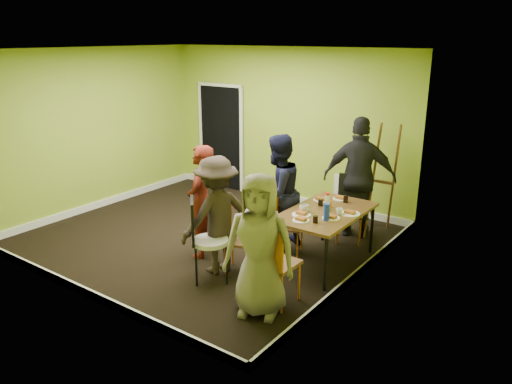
# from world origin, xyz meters

# --- Properties ---
(ground) EXTENTS (5.00, 5.00, 0.00)m
(ground) POSITION_xyz_m (0.00, 0.00, 0.00)
(ground) COLOR black
(ground) RESTS_ON ground
(room_walls) EXTENTS (5.04, 4.54, 2.82)m
(room_walls) POSITION_xyz_m (-0.02, 0.04, 0.99)
(room_walls) COLOR #90AC2C
(room_walls) RESTS_ON ground
(dining_table) EXTENTS (0.90, 1.50, 0.75)m
(dining_table) POSITION_xyz_m (1.91, 0.26, 0.70)
(dining_table) COLOR black
(dining_table) RESTS_ON ground
(chair_left_far) EXTENTS (0.45, 0.45, 0.86)m
(chair_left_far) POSITION_xyz_m (1.29, 0.23, 0.48)
(chair_left_far) COLOR orange
(chair_left_far) RESTS_ON ground
(chair_left_near) EXTENTS (0.48, 0.48, 0.89)m
(chair_left_near) POSITION_xyz_m (1.06, -0.62, 0.50)
(chair_left_near) COLOR orange
(chair_left_near) RESTS_ON ground
(chair_back_end) EXTENTS (0.55, 0.59, 0.99)m
(chair_back_end) POSITION_xyz_m (1.80, 1.31, 0.70)
(chair_back_end) COLOR orange
(chair_back_end) RESTS_ON ground
(chair_front_end) EXTENTS (0.44, 0.44, 1.05)m
(chair_front_end) POSITION_xyz_m (1.97, -1.08, 0.59)
(chair_front_end) COLOR orange
(chair_front_end) RESTS_ON ground
(chair_bentwood) EXTENTS (0.59, 0.59, 1.07)m
(chair_bentwood) POSITION_xyz_m (0.91, -1.05, 0.59)
(chair_bentwood) COLOR black
(chair_bentwood) RESTS_ON ground
(easel) EXTENTS (0.71, 0.67, 1.77)m
(easel) POSITION_xyz_m (2.02, 1.72, 0.88)
(easel) COLOR brown
(easel) RESTS_ON ground
(plate_near_left) EXTENTS (0.21, 0.21, 0.01)m
(plate_near_left) POSITION_xyz_m (1.65, 0.60, 0.76)
(plate_near_left) COLOR white
(plate_near_left) RESTS_ON dining_table
(plate_near_right) EXTENTS (0.25, 0.25, 0.01)m
(plate_near_right) POSITION_xyz_m (1.73, -0.07, 0.76)
(plate_near_right) COLOR white
(plate_near_right) RESTS_ON dining_table
(plate_far_back) EXTENTS (0.22, 0.22, 0.01)m
(plate_far_back) POSITION_xyz_m (1.85, 0.81, 0.76)
(plate_far_back) COLOR white
(plate_far_back) RESTS_ON dining_table
(plate_far_front) EXTENTS (0.22, 0.22, 0.01)m
(plate_far_front) POSITION_xyz_m (1.84, -0.25, 0.76)
(plate_far_front) COLOR white
(plate_far_front) RESTS_ON dining_table
(plate_wall_back) EXTENTS (0.27, 0.27, 0.01)m
(plate_wall_back) POSITION_xyz_m (2.23, 0.34, 0.76)
(plate_wall_back) COLOR white
(plate_wall_back) RESTS_ON dining_table
(plate_wall_front) EXTENTS (0.23, 0.23, 0.01)m
(plate_wall_front) POSITION_xyz_m (2.10, 0.05, 0.76)
(plate_wall_front) COLOR white
(plate_wall_front) RESTS_ON dining_table
(thermos) EXTENTS (0.06, 0.06, 0.21)m
(thermos) POSITION_xyz_m (1.90, 0.32, 0.85)
(thermos) COLOR white
(thermos) RESTS_ON dining_table
(blue_bottle) EXTENTS (0.08, 0.08, 0.22)m
(blue_bottle) POSITION_xyz_m (2.09, -0.05, 0.86)
(blue_bottle) COLOR #1A36C6
(blue_bottle) RESTS_ON dining_table
(orange_bottle) EXTENTS (0.03, 0.03, 0.09)m
(orange_bottle) POSITION_xyz_m (1.90, 0.42, 0.79)
(orange_bottle) COLOR orange
(orange_bottle) RESTS_ON dining_table
(glass_mid) EXTENTS (0.07, 0.07, 0.09)m
(glass_mid) POSITION_xyz_m (1.75, 0.41, 0.79)
(glass_mid) COLOR black
(glass_mid) RESTS_ON dining_table
(glass_back) EXTENTS (0.07, 0.07, 0.10)m
(glass_back) POSITION_xyz_m (1.97, 0.74, 0.80)
(glass_back) COLOR black
(glass_back) RESTS_ON dining_table
(glass_front) EXTENTS (0.06, 0.06, 0.09)m
(glass_front) POSITION_xyz_m (2.01, -0.20, 0.80)
(glass_front) COLOR black
(glass_front) RESTS_ON dining_table
(cup_a) EXTENTS (0.13, 0.13, 0.10)m
(cup_a) POSITION_xyz_m (1.71, 0.04, 0.80)
(cup_a) COLOR white
(cup_a) RESTS_ON dining_table
(cup_b) EXTENTS (0.09, 0.09, 0.08)m
(cup_b) POSITION_xyz_m (2.12, 0.24, 0.79)
(cup_b) COLOR white
(cup_b) RESTS_ON dining_table
(person_standing) EXTENTS (0.57, 0.68, 1.58)m
(person_standing) POSITION_xyz_m (0.39, -0.51, 0.79)
(person_standing) COLOR #57160E
(person_standing) RESTS_ON ground
(person_left_far) EXTENTS (0.76, 0.91, 1.68)m
(person_left_far) POSITION_xyz_m (1.11, 0.32, 0.84)
(person_left_far) COLOR black
(person_left_far) RESTS_ON ground
(person_left_near) EXTENTS (0.84, 1.13, 1.55)m
(person_left_near) POSITION_xyz_m (0.89, -0.77, 0.78)
(person_left_near) COLOR #302520
(person_left_near) RESTS_ON ground
(person_back_end) EXTENTS (1.18, 0.82, 1.85)m
(person_back_end) POSITION_xyz_m (1.85, 1.44, 0.93)
(person_back_end) COLOR black
(person_back_end) RESTS_ON ground
(person_front_end) EXTENTS (0.92, 0.76, 1.62)m
(person_front_end) POSITION_xyz_m (1.94, -1.30, 0.81)
(person_front_end) COLOR gray
(person_front_end) RESTS_ON ground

